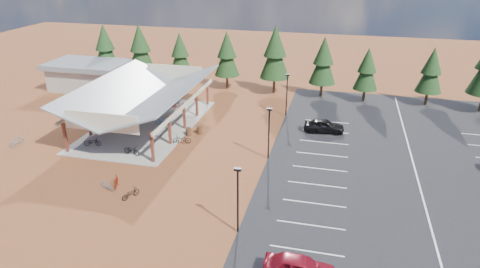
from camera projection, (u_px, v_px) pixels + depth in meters
ground at (212, 162)px, 40.57m from camera, size 140.00×140.00×0.00m
asphalt_lot at (415, 169)px, 39.19m from camera, size 27.00×44.00×0.04m
concrete_pad at (147, 125)px, 48.98m from camera, size 10.60×18.60×0.10m
bike_pavilion at (144, 94)px, 47.48m from camera, size 11.65×19.40×4.97m
outbuilding at (89, 75)px, 61.06m from camera, size 11.00×7.00×3.90m
lamp_post_0 at (238, 196)px, 29.39m from camera, size 0.50×0.25×5.14m
lamp_post_1 at (269, 130)px, 40.08m from camera, size 0.50×0.25×5.14m
lamp_post_2 at (287, 92)px, 50.76m from camera, size 0.50×0.25×5.14m
trash_bin_0 at (189, 132)px, 46.12m from camera, size 0.60×0.60×0.90m
trash_bin_1 at (200, 130)px, 46.60m from camera, size 0.60×0.60×0.90m
pine_0 at (105, 47)px, 63.47m from camera, size 3.68×3.68×8.58m
pine_1 at (140, 48)px, 61.74m from camera, size 3.81×3.81×8.88m
pine_2 at (180, 53)px, 61.67m from camera, size 3.32×3.32×7.74m
pine_3 at (227, 54)px, 60.02m from camera, size 3.52×3.52×8.21m
pine_4 at (275, 53)px, 57.66m from camera, size 4.03×4.03×9.39m
pine_5 at (323, 61)px, 56.43m from camera, size 3.53×3.53×8.23m
pine_6 at (367, 69)px, 54.84m from camera, size 3.11×3.11×7.25m
pine_7 at (431, 70)px, 53.50m from camera, size 3.24×3.24×7.55m
bike_0 at (92, 142)px, 43.47m from camera, size 1.81×1.11×0.90m
bike_1 at (127, 126)px, 47.28m from camera, size 1.57×0.70×0.91m
bike_2 at (143, 116)px, 50.31m from camera, size 1.67×0.68×0.86m
bike_3 at (148, 104)px, 53.96m from camera, size 1.87×1.03×1.08m
bike_4 at (132, 150)px, 41.63m from camera, size 1.89×1.01×0.94m
bike_5 at (163, 123)px, 48.02m from camera, size 1.76×0.94×1.02m
bike_6 at (162, 121)px, 48.75m from camera, size 1.79×0.76×0.92m
bike_7 at (177, 106)px, 53.37m from camera, size 1.74×0.99×1.01m
bike_9 at (16, 141)px, 43.76m from camera, size 0.98×1.75×1.01m
bike_11 at (116, 181)px, 36.15m from camera, size 1.07×1.78×1.03m
bike_12 at (130, 193)px, 34.55m from camera, size 1.28×1.75×0.88m
bike_13 at (107, 185)px, 35.70m from camera, size 1.58×0.94×0.92m
bike_16 at (182, 139)px, 44.19m from camera, size 1.99×1.24×0.99m
car_0 at (299, 267)px, 25.99m from camera, size 4.46×1.84×1.51m
car_4 at (324, 126)px, 46.85m from camera, size 4.43×2.00×1.48m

